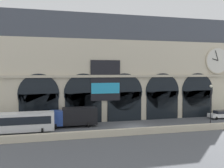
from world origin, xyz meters
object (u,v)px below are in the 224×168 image
box_truck_midwest (74,116)px  car_east (220,114)px  street_lamp_quayside (211,101)px  bus_west (14,122)px

box_truck_midwest → car_east: box_truck_midwest is taller
box_truck_midwest → car_east: (27.67, 0.16, -0.90)m
box_truck_midwest → street_lamp_quayside: street_lamp_quayside is taller
car_east → street_lamp_quayside: street_lamp_quayside is taller
box_truck_midwest → street_lamp_quayside: bearing=-17.2°
box_truck_midwest → car_east: 27.69m
box_truck_midwest → car_east: size_ratio=1.70×
bus_west → box_truck_midwest: size_ratio=1.47×
car_east → street_lamp_quayside: size_ratio=0.64×
street_lamp_quayside → bus_west: bearing=173.4°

